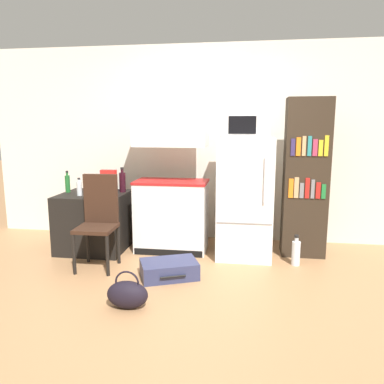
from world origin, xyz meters
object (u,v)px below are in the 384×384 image
kitchen_hutch (171,179)px  chair (99,214)px  bottle_amber_beer (93,186)px  bottle_green_tall (68,183)px  cereal_box (109,182)px  handbag (127,294)px  refrigerator (245,198)px  suitcase_large_flat (169,269)px  side_table (94,222)px  microwave (247,125)px  bottle_wine_dark (122,182)px  bottle_blue_soda (115,182)px  bottle_milk_white (95,193)px  water_bottle_front (296,252)px  bookshelf (306,178)px  bottle_clear_short (79,188)px

kitchen_hutch → chair: (-0.68, -0.64, -0.31)m
bottle_amber_beer → bottle_green_tall: bearing=-173.6°
bottle_amber_beer → cereal_box: size_ratio=0.62×
bottle_green_tall → handbag: bottle_green_tall is taller
refrigerator → suitcase_large_flat: size_ratio=2.12×
side_table → suitcase_large_flat: 1.36m
side_table → microwave: 2.21m
side_table → chair: bearing=-61.1°
microwave → bottle_wine_dark: bearing=175.7°
refrigerator → bottle_blue_soda: (-1.65, 0.16, 0.12)m
bottle_wine_dark → cereal_box: size_ratio=1.05×
bottle_amber_beer → chair: 0.71m
bottle_milk_white → water_bottle_front: bottle_milk_white is taller
bottle_amber_beer → chair: bearing=-62.5°
bottle_amber_beer → handbag: bottle_amber_beer is taller
bottle_green_tall → bottle_milk_white: bottle_green_tall is taller
bookshelf → bottle_wine_dark: size_ratio=5.93×
bottle_green_tall → bottle_milk_white: bearing=-33.0°
cereal_box → water_bottle_front: bearing=-4.5°
bottle_amber_beer → kitchen_hutch: bearing=2.5°
suitcase_large_flat → side_table: bearing=123.8°
bottle_wine_dark → water_bottle_front: bearing=-9.5°
suitcase_large_flat → handbag: bearing=-130.0°
bottle_clear_short → bottle_blue_soda: bearing=48.7°
bottle_amber_beer → microwave: bearing=-0.8°
microwave → bookshelf: bearing=12.1°
refrigerator → bottle_green_tall: bearing=-179.7°
kitchen_hutch → bottle_clear_short: 1.11m
bottle_wine_dark → handbag: 1.85m
suitcase_large_flat → bottle_amber_beer: bearing=121.6°
side_table → bottle_wine_dark: bearing=27.4°
chair → handbag: (0.61, -0.91, -0.46)m
microwave → bottle_clear_short: microwave is taller
microwave → bottle_clear_short: bearing=-174.3°
microwave → water_bottle_front: 1.54m
refrigerator → bookshelf: bearing=12.0°
bottle_wine_dark → bottle_blue_soda: bearing=158.5°
bottle_clear_short → water_bottle_front: size_ratio=0.61×
handbag → water_bottle_front: bearing=38.8°
bottle_green_tall → chair: (0.63, -0.56, -0.24)m
bottle_amber_beer → cereal_box: cereal_box is taller
bookshelf → bottle_clear_short: 2.70m
bottle_amber_beer → handbag: 1.89m
bottle_green_tall → refrigerator: bearing=0.3°
bottle_clear_short → bottle_milk_white: bottle_clear_short is taller
cereal_box → handbag: (0.68, -1.42, -0.74)m
bottle_wine_dark → bookshelf: bearing=0.9°
side_table → handbag: 1.71m
chair → suitcase_large_flat: size_ratio=1.53×
bookshelf → bottle_green_tall: size_ratio=6.82×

